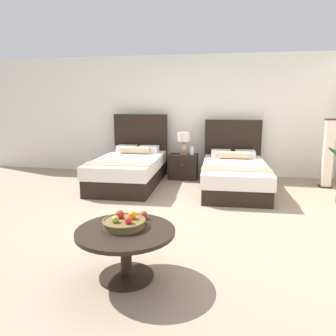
# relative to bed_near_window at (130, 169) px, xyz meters

# --- Properties ---
(ground_plane) EXTENTS (10.08, 9.76, 0.02)m
(ground_plane) POSITION_rel_bed_near_window_xyz_m (1.01, -1.85, -0.32)
(ground_plane) COLOR gray
(wall_back) EXTENTS (10.08, 0.12, 2.61)m
(wall_back) POSITION_rel_bed_near_window_xyz_m (1.01, 1.23, 0.99)
(wall_back) COLOR white
(wall_back) RESTS_ON ground
(bed_near_window) EXTENTS (1.24, 2.16, 1.34)m
(bed_near_window) POSITION_rel_bed_near_window_xyz_m (0.00, 0.00, 0.00)
(bed_near_window) COLOR black
(bed_near_window) RESTS_ON ground
(bed_near_corner) EXTENTS (1.22, 2.19, 1.24)m
(bed_near_corner) POSITION_rel_bed_near_window_xyz_m (2.02, 0.00, -0.03)
(bed_near_corner) COLOR black
(bed_near_corner) RESTS_ON ground
(nightstand) EXTENTS (0.59, 0.43, 0.52)m
(nightstand) POSITION_rel_bed_near_window_xyz_m (0.98, 0.66, -0.05)
(nightstand) COLOR black
(nightstand) RESTS_ON ground
(table_lamp) EXTENTS (0.26, 0.26, 0.47)m
(table_lamp) POSITION_rel_bed_near_window_xyz_m (0.98, 0.68, 0.49)
(table_lamp) COLOR tan
(table_lamp) RESTS_ON nightstand
(vase) EXTENTS (0.09, 0.09, 0.18)m
(vase) POSITION_rel_bed_near_window_xyz_m (1.16, 0.62, 0.30)
(vase) COLOR silver
(vase) RESTS_ON nightstand
(coffee_table) EXTENTS (0.90, 0.90, 0.47)m
(coffee_table) POSITION_rel_bed_near_window_xyz_m (0.98, -3.39, 0.04)
(coffee_table) COLOR black
(coffee_table) RESTS_ON ground
(fruit_bowl) EXTENTS (0.40, 0.40, 0.14)m
(fruit_bowl) POSITION_rel_bed_near_window_xyz_m (0.95, -3.33, 0.20)
(fruit_bowl) COLOR brown
(fruit_bowl) RESTS_ON coffee_table
(loose_apple) EXTENTS (0.08, 0.08, 0.08)m
(loose_apple) POSITION_rel_bed_near_window_xyz_m (1.07, -3.09, 0.20)
(loose_apple) COLOR #B63329
(loose_apple) RESTS_ON coffee_table
(floor_lamp_corner) EXTENTS (0.20, 0.20, 1.30)m
(floor_lamp_corner) POSITION_rel_bed_near_window_xyz_m (3.76, 0.43, 0.34)
(floor_lamp_corner) COLOR #372218
(floor_lamp_corner) RESTS_ON ground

